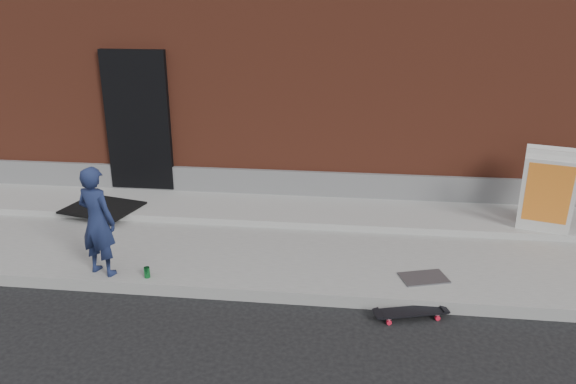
# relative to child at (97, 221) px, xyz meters

# --- Properties ---
(ground) EXTENTS (80.00, 80.00, 0.00)m
(ground) POSITION_rel_child_xyz_m (2.10, -0.22, -0.82)
(ground) COLOR black
(ground) RESTS_ON ground
(sidewalk) EXTENTS (20.00, 3.00, 0.15)m
(sidewalk) POSITION_rel_child_xyz_m (2.10, 1.28, -0.75)
(sidewalk) COLOR gray
(sidewalk) RESTS_ON ground
(apron) EXTENTS (20.00, 1.20, 0.10)m
(apron) POSITION_rel_child_xyz_m (2.10, 2.18, -0.62)
(apron) COLOR gray
(apron) RESTS_ON sidewalk
(building) EXTENTS (20.00, 8.10, 5.00)m
(building) POSITION_rel_child_xyz_m (2.10, 6.78, 1.67)
(building) COLOR maroon
(building) RESTS_ON ground
(child) EXTENTS (0.57, 0.46, 1.35)m
(child) POSITION_rel_child_xyz_m (0.00, 0.00, 0.00)
(child) COLOR #182143
(child) RESTS_ON sidewalk
(skateboard) EXTENTS (0.82, 0.41, 0.09)m
(skateboard) POSITION_rel_child_xyz_m (3.65, -0.34, -0.75)
(skateboard) COLOR red
(skateboard) RESTS_ON ground
(pizza_sign) EXTENTS (0.88, 0.96, 1.12)m
(pizza_sign) POSITION_rel_child_xyz_m (5.59, 1.76, -0.01)
(pizza_sign) COLOR silver
(pizza_sign) RESTS_ON apron
(soda_can) EXTENTS (0.09, 0.09, 0.13)m
(soda_can) POSITION_rel_child_xyz_m (0.57, -0.05, -0.61)
(soda_can) COLOR #187932
(soda_can) RESTS_ON sidewalk
(doormat) EXTENTS (1.20, 1.05, 0.03)m
(doormat) POSITION_rel_child_xyz_m (-0.80, 1.78, -0.56)
(doormat) COLOR black
(doormat) RESTS_ON apron
(utility_plate) EXTENTS (0.62, 0.49, 0.02)m
(utility_plate) POSITION_rel_child_xyz_m (3.85, 0.31, -0.67)
(utility_plate) COLOR #58585D
(utility_plate) RESTS_ON sidewalk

